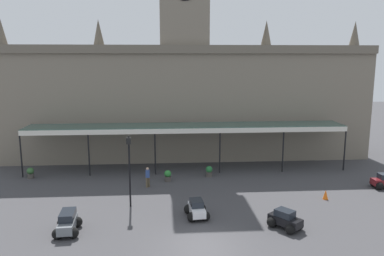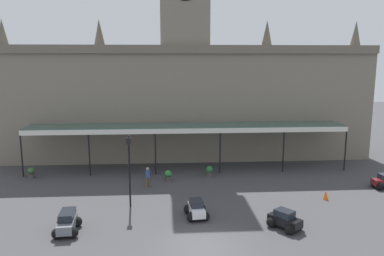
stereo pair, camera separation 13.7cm
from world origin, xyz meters
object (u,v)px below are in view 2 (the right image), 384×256
object	(u,v)px
planter_by_canopy	(31,173)
pedestrian_near_entrance	(148,176)
planter_forecourt_centre	(209,171)
car_black_sedan	(285,221)
victorian_lamppost	(129,163)
planter_near_kerb	(168,176)
car_grey_estate	(67,223)
car_white_sedan	(196,210)
traffic_cone	(326,195)

from	to	relation	value
planter_by_canopy	pedestrian_near_entrance	bearing A→B (deg)	-16.52
planter_forecourt_centre	car_black_sedan	bearing A→B (deg)	-72.29
victorian_lamppost	planter_forecourt_centre	distance (m)	9.55
victorian_lamppost	planter_near_kerb	size ratio (longest dim) A/B	5.34
car_grey_estate	victorian_lamppost	bearing A→B (deg)	48.91
car_black_sedan	planter_forecourt_centre	size ratio (longest dim) A/B	2.34
car_black_sedan	car_grey_estate	xyz separation A→B (m)	(-13.27, 0.37, 0.06)
car_grey_estate	planter_near_kerb	xyz separation A→B (m)	(6.11, 9.44, -0.07)
car_white_sedan	victorian_lamppost	xyz separation A→B (m)	(-4.54, 2.20, 2.67)
car_white_sedan	victorian_lamppost	world-z (taller)	victorian_lamppost
car_black_sedan	victorian_lamppost	bearing A→B (deg)	156.47
car_grey_estate	victorian_lamppost	distance (m)	5.81
pedestrian_near_entrance	victorian_lamppost	distance (m)	4.81
pedestrian_near_entrance	victorian_lamppost	world-z (taller)	victorian_lamppost
car_black_sedan	planter_by_canopy	distance (m)	22.36
car_white_sedan	pedestrian_near_entrance	xyz separation A→B (m)	(-3.49, 6.31, 0.41)
car_grey_estate	pedestrian_near_entrance	xyz separation A→B (m)	(4.46, 8.03, 0.34)
planter_by_canopy	planter_forecourt_centre	distance (m)	15.74
car_grey_estate	planter_forecourt_centre	world-z (taller)	car_grey_estate
victorian_lamppost	car_black_sedan	bearing A→B (deg)	-23.53
car_grey_estate	car_white_sedan	bearing A→B (deg)	12.15
pedestrian_near_entrance	victorian_lamppost	bearing A→B (deg)	-104.30
pedestrian_near_entrance	planter_forecourt_centre	bearing A→B (deg)	24.79
car_white_sedan	planter_near_kerb	bearing A→B (deg)	103.44
car_white_sedan	planter_by_canopy	world-z (taller)	car_white_sedan
car_white_sedan	pedestrian_near_entrance	distance (m)	7.23
car_grey_estate	car_white_sedan	xyz separation A→B (m)	(7.96, 1.71, -0.06)
car_black_sedan	car_white_sedan	world-z (taller)	same
car_white_sedan	planter_forecourt_centre	size ratio (longest dim) A/B	2.22
car_grey_estate	planter_by_canopy	world-z (taller)	car_grey_estate
car_white_sedan	planter_near_kerb	xyz separation A→B (m)	(-1.85, 7.73, -0.01)
pedestrian_near_entrance	traffic_cone	distance (m)	13.90
planter_by_canopy	planter_forecourt_centre	world-z (taller)	same
planter_forecourt_centre	planter_by_canopy	bearing A→B (deg)	177.76
victorian_lamppost	planter_forecourt_centre	bearing A→B (deg)	45.85
victorian_lamppost	traffic_cone	xyz separation A→B (m)	(14.43, 0.40, -2.81)
car_black_sedan	planter_by_canopy	world-z (taller)	car_black_sedan
victorian_lamppost	planter_near_kerb	xyz separation A→B (m)	(2.70, 5.52, -2.68)
car_black_sedan	car_white_sedan	bearing A→B (deg)	158.56
car_white_sedan	pedestrian_near_entrance	world-z (taller)	pedestrian_near_entrance
car_black_sedan	planter_near_kerb	distance (m)	12.15
car_black_sedan	planter_near_kerb	size ratio (longest dim) A/B	2.34
traffic_cone	planter_forecourt_centre	bearing A→B (deg)	142.50
planter_near_kerb	planter_by_canopy	distance (m)	12.15
car_grey_estate	planter_near_kerb	distance (m)	11.25
car_grey_estate	planter_forecourt_centre	xyz separation A→B (m)	(9.80, 10.49, -0.07)
traffic_cone	car_grey_estate	bearing A→B (deg)	-166.40
car_white_sedan	planter_forecourt_centre	distance (m)	8.97
car_grey_estate	pedestrian_near_entrance	distance (m)	9.19
car_black_sedan	victorian_lamppost	world-z (taller)	victorian_lamppost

